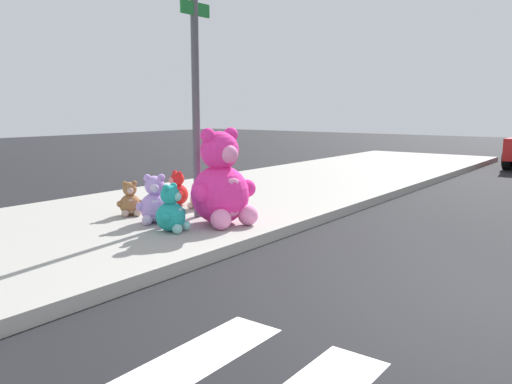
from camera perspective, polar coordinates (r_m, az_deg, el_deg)
The scene contains 9 objects.
ground_plane at distance 4.82m, azimuth 26.01°, elevation -12.76°, with size 60.00×60.00×0.00m, color black.
sidewalk at distance 7.60m, azimuth -16.08°, elevation -3.70°, with size 28.00×4.40×0.15m, color #9E9B93.
sign_pole at distance 7.49m, azimuth -6.70°, elevation 10.08°, with size 0.56×0.11×3.20m.
plush_pink_large at distance 7.07m, azimuth -3.83°, elevation 0.68°, with size 1.00×0.94×1.33m.
plush_brown at distance 7.89m, azimuth -13.80°, elevation -1.04°, with size 0.36×0.37×0.52m.
plush_tan at distance 8.26m, azimuth -6.42°, elevation -0.48°, with size 0.35×0.34×0.48m.
plush_red at distance 8.57m, azimuth -8.81°, elevation 0.06°, with size 0.41×0.43×0.57m.
plush_lavender at distance 7.30m, azimuth -11.15°, elevation -1.24°, with size 0.49×0.49×0.68m.
plush_teal at distance 6.74m, azimuth -9.35°, elevation -2.25°, with size 0.48×0.44×0.63m.
Camera 1 is at (-4.43, -0.75, 1.73)m, focal length 35.99 mm.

